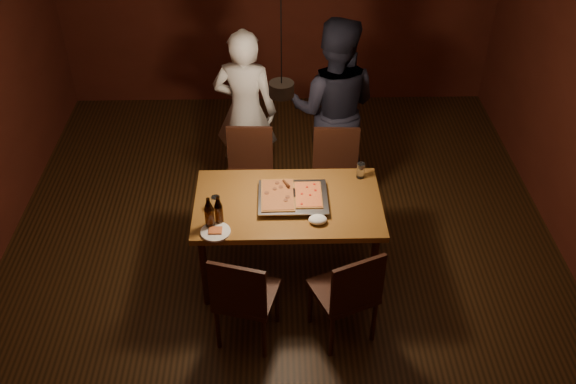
{
  "coord_description": "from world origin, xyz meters",
  "views": [
    {
      "loc": [
        -0.05,
        -4.05,
        3.93
      ],
      "look_at": [
        0.05,
        -0.03,
        0.85
      ],
      "focal_mm": 40.0,
      "sensor_mm": 36.0,
      "label": 1
    }
  ],
  "objects_px": {
    "beer_bottle_b": "(219,210)",
    "plate_slice": "(216,232)",
    "pizza_tray": "(293,199)",
    "chair_far_right": "(336,167)",
    "pendant_lamp": "(282,88)",
    "chair_near_left": "(243,293)",
    "chair_near_right": "(349,289)",
    "diner_dark": "(333,109)",
    "dining_table": "(288,209)",
    "chair_far_left": "(250,166)",
    "diner_white": "(245,112)",
    "beer_bottle_a": "(209,213)"
  },
  "relations": [
    {
      "from": "pizza_tray",
      "to": "chair_far_right",
      "type": "bearing_deg",
      "value": 58.69
    },
    {
      "from": "chair_near_left",
      "to": "chair_near_right",
      "type": "xyz_separation_m",
      "value": [
        0.77,
        0.02,
        0.0
      ]
    },
    {
      "from": "dining_table",
      "to": "chair_far_right",
      "type": "height_order",
      "value": "chair_far_right"
    },
    {
      "from": "chair_near_left",
      "to": "pendant_lamp",
      "type": "relative_size",
      "value": 0.47
    },
    {
      "from": "chair_far_left",
      "to": "diner_dark",
      "type": "xyz_separation_m",
      "value": [
        0.79,
        0.42,
        0.36
      ]
    },
    {
      "from": "pizza_tray",
      "to": "beer_bottle_b",
      "type": "xyz_separation_m",
      "value": [
        -0.57,
        -0.25,
        0.1
      ]
    },
    {
      "from": "dining_table",
      "to": "chair_far_left",
      "type": "height_order",
      "value": "chair_far_left"
    },
    {
      "from": "dining_table",
      "to": "beer_bottle_a",
      "type": "height_order",
      "value": "beer_bottle_a"
    },
    {
      "from": "chair_far_right",
      "to": "diner_dark",
      "type": "xyz_separation_m",
      "value": [
        -0.0,
        0.45,
        0.36
      ]
    },
    {
      "from": "beer_bottle_b",
      "to": "diner_dark",
      "type": "xyz_separation_m",
      "value": [
        0.98,
        1.47,
        0.02
      ]
    },
    {
      "from": "dining_table",
      "to": "chair_far_right",
      "type": "distance_m",
      "value": 0.91
    },
    {
      "from": "pendant_lamp",
      "to": "chair_near_left",
      "type": "bearing_deg",
      "value": -110.23
    },
    {
      "from": "chair_near_left",
      "to": "beer_bottle_a",
      "type": "bearing_deg",
      "value": 133.2
    },
    {
      "from": "chair_far_left",
      "to": "pendant_lamp",
      "type": "distance_m",
      "value": 1.48
    },
    {
      "from": "chair_far_right",
      "to": "pendant_lamp",
      "type": "distance_m",
      "value": 1.52
    },
    {
      "from": "dining_table",
      "to": "pizza_tray",
      "type": "xyz_separation_m",
      "value": [
        0.04,
        0.01,
        0.1
      ]
    },
    {
      "from": "chair_far_left",
      "to": "beer_bottle_a",
      "type": "distance_m",
      "value": 1.18
    },
    {
      "from": "dining_table",
      "to": "diner_white",
      "type": "xyz_separation_m",
      "value": [
        -0.38,
        1.29,
        0.15
      ]
    },
    {
      "from": "chair_near_right",
      "to": "pendant_lamp",
      "type": "bearing_deg",
      "value": 97.88
    },
    {
      "from": "chair_far_right",
      "to": "pendant_lamp",
      "type": "xyz_separation_m",
      "value": [
        -0.5,
        -0.74,
        1.22
      ]
    },
    {
      "from": "chair_far_left",
      "to": "chair_far_right",
      "type": "distance_m",
      "value": 0.79
    },
    {
      "from": "dining_table",
      "to": "diner_dark",
      "type": "distance_m",
      "value": 1.32
    },
    {
      "from": "chair_far_right",
      "to": "beer_bottle_b",
      "type": "xyz_separation_m",
      "value": [
        -0.99,
        -1.01,
        0.34
      ]
    },
    {
      "from": "pizza_tray",
      "to": "pendant_lamp",
      "type": "distance_m",
      "value": 0.99
    },
    {
      "from": "chair_far_right",
      "to": "chair_near_left",
      "type": "distance_m",
      "value": 1.75
    },
    {
      "from": "diner_dark",
      "to": "plate_slice",
      "type": "bearing_deg",
      "value": 68.33
    },
    {
      "from": "pizza_tray",
      "to": "beer_bottle_b",
      "type": "distance_m",
      "value": 0.63
    },
    {
      "from": "chair_near_right",
      "to": "plate_slice",
      "type": "xyz_separation_m",
      "value": [
        -0.99,
        0.4,
        0.22
      ]
    },
    {
      "from": "chair_far_right",
      "to": "chair_near_left",
      "type": "relative_size",
      "value": 0.93
    },
    {
      "from": "diner_white",
      "to": "diner_dark",
      "type": "bearing_deg",
      "value": -175.66
    },
    {
      "from": "dining_table",
      "to": "chair_near_right",
      "type": "xyz_separation_m",
      "value": [
        0.43,
        -0.76,
        -0.14
      ]
    },
    {
      "from": "chair_near_right",
      "to": "pizza_tray",
      "type": "distance_m",
      "value": 0.9
    },
    {
      "from": "beer_bottle_b",
      "to": "plate_slice",
      "type": "xyz_separation_m",
      "value": [
        -0.02,
        -0.12,
        -0.11
      ]
    },
    {
      "from": "dining_table",
      "to": "chair_far_left",
      "type": "bearing_deg",
      "value": 112.56
    },
    {
      "from": "plate_slice",
      "to": "diner_dark",
      "type": "distance_m",
      "value": 1.88
    },
    {
      "from": "dining_table",
      "to": "chair_far_left",
      "type": "xyz_separation_m",
      "value": [
        -0.33,
        0.8,
        -0.14
      ]
    },
    {
      "from": "beer_bottle_b",
      "to": "diner_dark",
      "type": "distance_m",
      "value": 1.77
    },
    {
      "from": "dining_table",
      "to": "diner_dark",
      "type": "relative_size",
      "value": 0.84
    },
    {
      "from": "pizza_tray",
      "to": "plate_slice",
      "type": "bearing_deg",
      "value": -150.71
    },
    {
      "from": "dining_table",
      "to": "beer_bottle_a",
      "type": "distance_m",
      "value": 0.7
    },
    {
      "from": "chair_near_right",
      "to": "beer_bottle_b",
      "type": "xyz_separation_m",
      "value": [
        -0.96,
        0.52,
        0.34
      ]
    },
    {
      "from": "chair_near_right",
      "to": "diner_white",
      "type": "relative_size",
      "value": 0.33
    },
    {
      "from": "pizza_tray",
      "to": "plate_slice",
      "type": "height_order",
      "value": "pizza_tray"
    },
    {
      "from": "chair_far_right",
      "to": "pendant_lamp",
      "type": "height_order",
      "value": "pendant_lamp"
    },
    {
      "from": "chair_near_left",
      "to": "pendant_lamp",
      "type": "distance_m",
      "value": 1.5
    },
    {
      "from": "chair_near_right",
      "to": "plate_slice",
      "type": "bearing_deg",
      "value": 134.63
    },
    {
      "from": "diner_white",
      "to": "diner_dark",
      "type": "height_order",
      "value": "diner_dark"
    },
    {
      "from": "pizza_tray",
      "to": "beer_bottle_b",
      "type": "bearing_deg",
      "value": -158.7
    },
    {
      "from": "chair_far_left",
      "to": "beer_bottle_b",
      "type": "relative_size",
      "value": 1.95
    },
    {
      "from": "chair_near_left",
      "to": "diner_white",
      "type": "distance_m",
      "value": 2.1
    }
  ]
}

